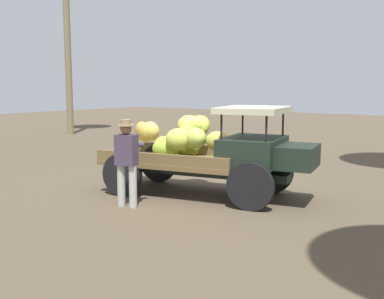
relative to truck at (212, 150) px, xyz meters
The scene contains 3 objects.
ground_plane 1.03m from the truck, 159.32° to the left, with size 60.00×60.00×0.00m, color brown.
truck is the anchor object (origin of this frame).
farmer 1.92m from the truck, 113.48° to the right, with size 0.53×0.49×1.68m.
Camera 1 is at (5.74, -8.11, 2.31)m, focal length 43.35 mm.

